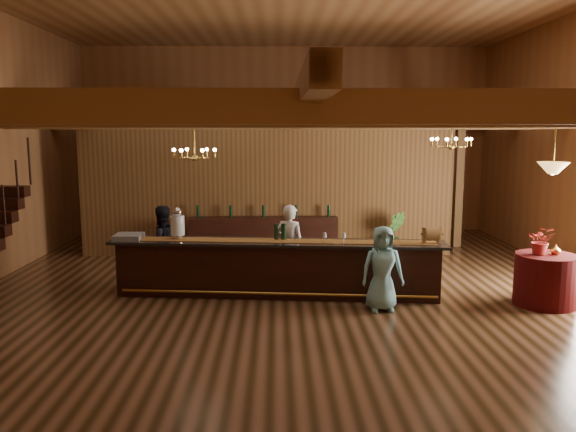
{
  "coord_description": "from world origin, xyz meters",
  "views": [
    {
      "loc": [
        -0.27,
        -10.05,
        3.0
      ],
      "look_at": [
        -0.05,
        0.85,
        1.37
      ],
      "focal_mm": 35.0,
      "sensor_mm": 36.0,
      "label": 1
    }
  ],
  "objects_px": {
    "beverage_dispenser": "(177,224)",
    "staff_second": "(162,245)",
    "guest": "(382,269)",
    "chandelier_left": "(194,153)",
    "chandelier_right": "(451,142)",
    "pendant_lamp": "(553,168)",
    "floor_plant": "(392,235)",
    "bartender": "(290,245)",
    "raffle_drum": "(432,234)",
    "backbar_shelf": "(264,237)",
    "tasting_bar": "(277,268)",
    "round_table": "(545,280)"
  },
  "relations": [
    {
      "from": "beverage_dispenser",
      "to": "staff_second",
      "type": "xyz_separation_m",
      "value": [
        -0.43,
        0.57,
        -0.52
      ]
    },
    {
      "from": "beverage_dispenser",
      "to": "guest",
      "type": "bearing_deg",
      "value": -17.46
    },
    {
      "from": "chandelier_left",
      "to": "chandelier_right",
      "type": "xyz_separation_m",
      "value": [
        4.94,
        0.37,
        0.19
      ]
    },
    {
      "from": "pendant_lamp",
      "to": "floor_plant",
      "type": "bearing_deg",
      "value": 117.8
    },
    {
      "from": "beverage_dispenser",
      "to": "guest",
      "type": "relative_size",
      "value": 0.41
    },
    {
      "from": "pendant_lamp",
      "to": "floor_plant",
      "type": "xyz_separation_m",
      "value": [
        -1.94,
        3.67,
        -1.83
      ]
    },
    {
      "from": "bartender",
      "to": "floor_plant",
      "type": "distance_m",
      "value": 3.41
    },
    {
      "from": "chandelier_right",
      "to": "guest",
      "type": "distance_m",
      "value": 3.17
    },
    {
      "from": "raffle_drum",
      "to": "backbar_shelf",
      "type": "distance_m",
      "value": 4.72
    },
    {
      "from": "guest",
      "to": "staff_second",
      "type": "bearing_deg",
      "value": 154.33
    },
    {
      "from": "tasting_bar",
      "to": "backbar_shelf",
      "type": "bearing_deg",
      "value": 101.26
    },
    {
      "from": "guest",
      "to": "floor_plant",
      "type": "xyz_separation_m",
      "value": [
        0.97,
        3.9,
        -0.15
      ]
    },
    {
      "from": "chandelier_left",
      "to": "bartender",
      "type": "bearing_deg",
      "value": 6.65
    },
    {
      "from": "raffle_drum",
      "to": "guest",
      "type": "height_order",
      "value": "guest"
    },
    {
      "from": "pendant_lamp",
      "to": "guest",
      "type": "relative_size",
      "value": 0.62
    },
    {
      "from": "beverage_dispenser",
      "to": "chandelier_right",
      "type": "xyz_separation_m",
      "value": [
        5.25,
        0.61,
        1.5
      ]
    },
    {
      "from": "bartender",
      "to": "chandelier_right",
      "type": "bearing_deg",
      "value": -153.34
    },
    {
      "from": "tasting_bar",
      "to": "staff_second",
      "type": "bearing_deg",
      "value": 166.13
    },
    {
      "from": "pendant_lamp",
      "to": "floor_plant",
      "type": "height_order",
      "value": "pendant_lamp"
    },
    {
      "from": "tasting_bar",
      "to": "backbar_shelf",
      "type": "xyz_separation_m",
      "value": [
        -0.32,
        3.19,
        -0.02
      ]
    },
    {
      "from": "backbar_shelf",
      "to": "beverage_dispenser",
      "type": "bearing_deg",
      "value": -124.02
    },
    {
      "from": "raffle_drum",
      "to": "chandelier_right",
      "type": "xyz_separation_m",
      "value": [
        0.64,
        1.16,
        1.61
      ]
    },
    {
      "from": "chandelier_left",
      "to": "backbar_shelf",
      "type": "bearing_deg",
      "value": 65.89
    },
    {
      "from": "round_table",
      "to": "guest",
      "type": "relative_size",
      "value": 0.72
    },
    {
      "from": "chandelier_right",
      "to": "backbar_shelf",
      "type": "bearing_deg",
      "value": 147.72
    },
    {
      "from": "pendant_lamp",
      "to": "backbar_shelf",
      "type": "bearing_deg",
      "value": 142.29
    },
    {
      "from": "pendant_lamp",
      "to": "floor_plant",
      "type": "distance_m",
      "value": 4.53
    },
    {
      "from": "round_table",
      "to": "staff_second",
      "type": "xyz_separation_m",
      "value": [
        -6.95,
        1.48,
        0.34
      ]
    },
    {
      "from": "bartender",
      "to": "staff_second",
      "type": "xyz_separation_m",
      "value": [
        -2.52,
        0.12,
        -0.02
      ]
    },
    {
      "from": "chandelier_left",
      "to": "floor_plant",
      "type": "xyz_separation_m",
      "value": [
        4.28,
        2.52,
        -2.04
      ]
    },
    {
      "from": "backbar_shelf",
      "to": "guest",
      "type": "relative_size",
      "value": 2.43
    },
    {
      "from": "beverage_dispenser",
      "to": "floor_plant",
      "type": "height_order",
      "value": "beverage_dispenser"
    },
    {
      "from": "bartender",
      "to": "backbar_shelf",
      "type": "bearing_deg",
      "value": -53.49
    },
    {
      "from": "raffle_drum",
      "to": "bartender",
      "type": "xyz_separation_m",
      "value": [
        -2.51,
        1.0,
        -0.39
      ]
    },
    {
      "from": "round_table",
      "to": "guest",
      "type": "distance_m",
      "value": 2.92
    },
    {
      "from": "chandelier_left",
      "to": "floor_plant",
      "type": "distance_m",
      "value": 5.37
    },
    {
      "from": "bartender",
      "to": "guest",
      "type": "xyz_separation_m",
      "value": [
        1.53,
        -1.59,
        -0.08
      ]
    },
    {
      "from": "raffle_drum",
      "to": "backbar_shelf",
      "type": "relative_size",
      "value": 0.1
    },
    {
      "from": "staff_second",
      "to": "guest",
      "type": "distance_m",
      "value": 4.4
    },
    {
      "from": "bartender",
      "to": "floor_plant",
      "type": "height_order",
      "value": "bartender"
    },
    {
      "from": "beverage_dispenser",
      "to": "tasting_bar",
      "type": "bearing_deg",
      "value": -7.14
    },
    {
      "from": "bartender",
      "to": "pendant_lamp",
      "type": "bearing_deg",
      "value": -173.27
    },
    {
      "from": "round_table",
      "to": "staff_second",
      "type": "relative_size",
      "value": 0.66
    },
    {
      "from": "chandelier_left",
      "to": "chandelier_right",
      "type": "relative_size",
      "value": 1.0
    },
    {
      "from": "floor_plant",
      "to": "pendant_lamp",
      "type": "bearing_deg",
      "value": -62.2
    },
    {
      "from": "backbar_shelf",
      "to": "chandelier_right",
      "type": "bearing_deg",
      "value": -38.97
    },
    {
      "from": "chandelier_left",
      "to": "bartender",
      "type": "height_order",
      "value": "chandelier_left"
    },
    {
      "from": "tasting_bar",
      "to": "chandelier_left",
      "type": "distance_m",
      "value": 2.64
    },
    {
      "from": "chandelier_right",
      "to": "staff_second",
      "type": "relative_size",
      "value": 0.51
    },
    {
      "from": "chandelier_right",
      "to": "bartender",
      "type": "height_order",
      "value": "chandelier_right"
    }
  ]
}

